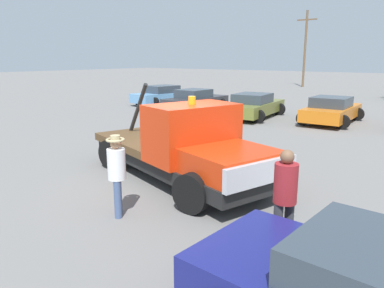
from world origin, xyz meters
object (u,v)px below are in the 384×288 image
(person_near_truck, at_px, (285,193))
(tow_truck, at_px, (185,149))
(parked_car_olive, at_px, (254,106))
(parked_car_orange, at_px, (331,110))
(person_at_hood, at_px, (117,169))
(parked_car_skyblue, at_px, (164,95))
(parked_car_charcoal, at_px, (195,100))
(utility_pole, at_px, (305,47))

(person_near_truck, bearing_deg, tow_truck, -174.09)
(parked_car_olive, distance_m, parked_car_orange, 4.05)
(person_at_hood, bearing_deg, parked_car_skyblue, -97.31)
(parked_car_charcoal, distance_m, utility_pole, 23.27)
(tow_truck, xyz_separation_m, person_at_hood, (0.25, -2.54, 0.10))
(parked_car_olive, bearing_deg, parked_car_orange, -84.62)
(parked_car_charcoal, bearing_deg, utility_pole, 6.00)
(parked_car_orange, xyz_separation_m, utility_pole, (-10.43, 22.17, 3.73))
(tow_truck, distance_m, utility_pole, 35.64)
(parked_car_charcoal, height_order, parked_car_orange, same)
(parked_car_charcoal, bearing_deg, person_at_hood, -147.97)
(parked_car_charcoal, xyz_separation_m, utility_pole, (-2.30, 22.85, 3.73))
(parked_car_skyblue, xyz_separation_m, parked_car_olive, (7.90, -1.42, 0.00))
(tow_truck, xyz_separation_m, parked_car_olive, (-3.99, 10.86, -0.27))
(parked_car_orange, bearing_deg, person_near_truck, -167.71)
(parked_car_charcoal, xyz_separation_m, parked_car_orange, (8.13, 0.68, 0.00))
(parked_car_charcoal, xyz_separation_m, parked_car_olive, (4.17, -0.19, 0.00))
(person_at_hood, xyz_separation_m, parked_car_charcoal, (-8.42, 13.59, -0.37))
(person_near_truck, xyz_separation_m, parked_car_skyblue, (-15.45, 14.01, -0.38))
(utility_pole, bearing_deg, parked_car_orange, -64.80)
(parked_car_skyblue, relative_size, parked_car_orange, 1.11)
(parked_car_charcoal, bearing_deg, parked_car_skyblue, 71.88)
(parked_car_charcoal, distance_m, parked_car_olive, 4.18)
(tow_truck, xyz_separation_m, person_near_truck, (3.57, -1.73, 0.11))
(person_near_truck, bearing_deg, parked_car_skyblue, 169.65)
(parked_car_charcoal, bearing_deg, person_near_truck, -137.20)
(person_at_hood, bearing_deg, parked_car_charcoal, -104.84)
(person_near_truck, xyz_separation_m, person_at_hood, (-3.31, -0.81, -0.01))
(person_at_hood, height_order, utility_pole, utility_pole)
(parked_car_orange, bearing_deg, parked_car_charcoal, 92.13)
(parked_car_olive, relative_size, parked_car_orange, 1.10)
(person_near_truck, distance_m, parked_car_olive, 14.69)
(parked_car_skyblue, relative_size, parked_car_charcoal, 1.10)
(parked_car_skyblue, distance_m, parked_car_charcoal, 3.92)
(tow_truck, height_order, parked_car_orange, tow_truck)
(utility_pole, bearing_deg, parked_car_charcoal, -84.25)
(person_at_hood, relative_size, parked_car_skyblue, 0.34)
(parked_car_charcoal, relative_size, parked_car_olive, 0.92)
(person_at_hood, bearing_deg, utility_pole, -120.24)
(parked_car_olive, bearing_deg, utility_pole, 8.69)
(person_at_hood, relative_size, parked_car_charcoal, 0.38)
(tow_truck, height_order, parked_car_charcoal, tow_truck)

